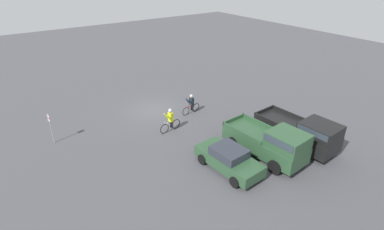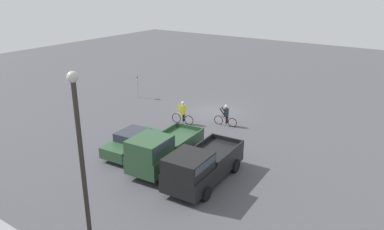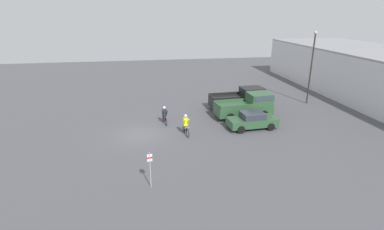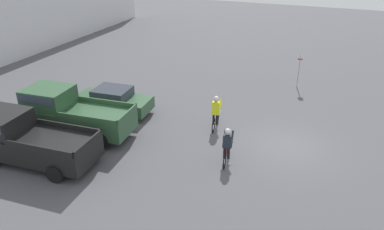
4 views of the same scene
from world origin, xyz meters
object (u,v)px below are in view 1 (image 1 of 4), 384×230
pickup_truck_0 (302,132)px  cyclist_0 (170,120)px  sedan_0 (229,159)px  fire_lane_sign (50,125)px  pickup_truck_1 (271,142)px  cyclist_1 (191,104)px

pickup_truck_0 → cyclist_0: size_ratio=3.10×
pickup_truck_0 → cyclist_0: bearing=-48.2°
sedan_0 → fire_lane_sign: size_ratio=1.96×
sedan_0 → fire_lane_sign: 12.03m
cyclist_0 → fire_lane_sign: (7.44, -3.17, 0.45)m
pickup_truck_0 → pickup_truck_1: size_ratio=1.03×
pickup_truck_0 → cyclist_0: pickup_truck_0 is taller
fire_lane_sign → sedan_0: bearing=130.9°
pickup_truck_0 → sedan_0: 5.71m
cyclist_0 → sedan_0: bearing=94.1°
pickup_truck_0 → cyclist_0: 9.10m
cyclist_0 → fire_lane_sign: size_ratio=0.82×
pickup_truck_1 → cyclist_1: pickup_truck_1 is taller
pickup_truck_1 → cyclist_1: (0.37, -8.05, -0.37)m
pickup_truck_0 → pickup_truck_1: 2.80m
pickup_truck_1 → fire_lane_sign: pickup_truck_1 is taller
sedan_0 → cyclist_1: (-2.47, -7.41, 0.10)m
sedan_0 → fire_lane_sign: bearing=-49.1°
pickup_truck_1 → cyclist_0: size_ratio=3.02×
pickup_truck_1 → cyclist_1: 8.07m
fire_lane_sign → pickup_truck_0: bearing=143.6°
pickup_truck_0 → cyclist_0: (6.06, -6.78, -0.22)m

